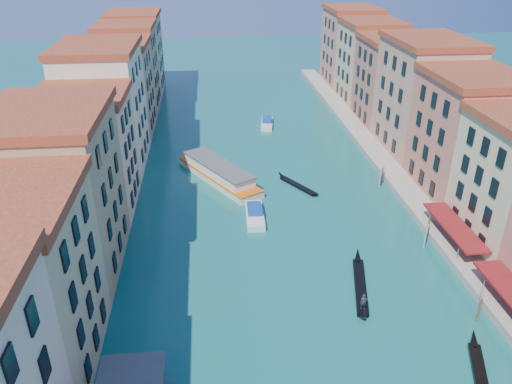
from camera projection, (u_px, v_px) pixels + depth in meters
left_bank_palazzos at (98, 123)px, 79.19m from camera, size 12.80×128.40×21.00m
right_bank_palazzos at (436, 112)px, 84.49m from camera, size 12.80×128.40×21.00m
quay at (384, 164)px, 87.94m from camera, size 4.00×140.00×1.00m
mooring_poles_right at (467, 288)px, 55.18m from camera, size 1.44×54.24×3.20m
vaporetto_far at (218, 173)px, 82.59m from camera, size 13.69×19.13×2.91m
gondola_fore at (360, 285)px, 57.07m from camera, size 3.99×13.23×2.67m
gondola_right at (482, 382)px, 44.48m from camera, size 5.03×11.90×2.46m
gondola_far at (297, 185)px, 80.78m from camera, size 6.10×9.41×1.49m
motorboat_mid at (255, 214)px, 71.50m from camera, size 2.75×7.94×1.63m
motorboat_far at (267, 123)px, 107.26m from camera, size 3.46×7.72×1.54m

